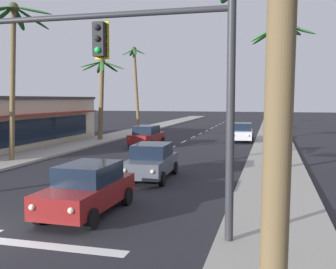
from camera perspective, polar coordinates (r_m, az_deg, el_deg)
sidewalk_right at (r=29.72m, az=15.03°, el=-2.29°), size 3.20×110.00×0.14m
sidewalk_left at (r=33.46m, az=-12.76°, el=-1.42°), size 3.20×110.00×0.14m
lane_markings at (r=30.25m, az=0.97°, el=-2.11°), size 4.28×87.96×0.01m
traffic_signal_mast at (r=11.11m, az=-9.02°, el=10.61°), size 10.83×0.41×7.02m
sedan_lead_at_stop_bar at (r=13.55m, az=-11.53°, el=-7.65°), size 2.00×4.47×1.68m
sedan_third_in_queue at (r=19.03m, az=-2.39°, el=-3.85°), size 2.08×4.50×1.68m
sedan_oncoming_far at (r=32.09m, az=-3.07°, el=-0.17°), size 2.09×4.51×1.68m
sedan_parked_nearest_kerb at (r=35.99m, az=10.66°, el=0.33°), size 2.07×4.50×1.68m
palm_left_second at (r=25.49m, az=-21.51°, el=11.91°), size 4.46×4.27×9.45m
palm_left_third at (r=36.42m, az=-9.61°, el=6.88°), size 4.05×3.73×7.46m
palm_left_farthest at (r=48.68m, az=-4.73°, el=8.42°), size 2.93×2.81×10.14m
palm_right_nearest at (r=6.04m, az=16.30°, el=14.08°), size 4.34×3.83×7.11m
palm_right_second at (r=21.28m, az=15.61°, el=9.54°), size 3.29×3.44×7.86m
storefront_strip_left at (r=34.47m, az=-23.13°, el=1.73°), size 8.28×20.03×4.03m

